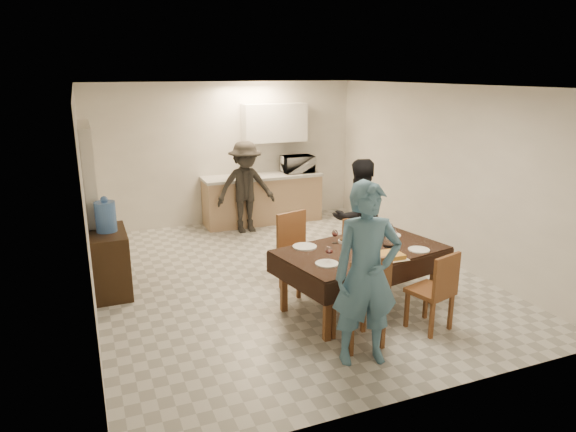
# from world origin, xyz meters

# --- Properties ---
(floor) EXTENTS (5.00, 6.00, 0.02)m
(floor) POSITION_xyz_m (0.00, 0.00, 0.00)
(floor) COLOR silver
(floor) RESTS_ON ground
(ceiling) EXTENTS (5.00, 6.00, 0.02)m
(ceiling) POSITION_xyz_m (0.00, 0.00, 2.60)
(ceiling) COLOR white
(ceiling) RESTS_ON wall_back
(wall_back) EXTENTS (5.00, 0.02, 2.60)m
(wall_back) POSITION_xyz_m (0.00, 3.00, 1.30)
(wall_back) COLOR beige
(wall_back) RESTS_ON floor
(wall_front) EXTENTS (5.00, 0.02, 2.60)m
(wall_front) POSITION_xyz_m (0.00, -3.00, 1.30)
(wall_front) COLOR beige
(wall_front) RESTS_ON floor
(wall_left) EXTENTS (0.02, 6.00, 2.60)m
(wall_left) POSITION_xyz_m (-2.50, 0.00, 1.30)
(wall_left) COLOR beige
(wall_left) RESTS_ON floor
(wall_right) EXTENTS (0.02, 6.00, 2.60)m
(wall_right) POSITION_xyz_m (2.50, 0.00, 1.30)
(wall_right) COLOR beige
(wall_right) RESTS_ON floor
(stub_partition) EXTENTS (0.15, 1.40, 2.10)m
(stub_partition) POSITION_xyz_m (-2.42, 1.20, 1.05)
(stub_partition) COLOR beige
(stub_partition) RESTS_ON floor
(kitchen_base_cabinet) EXTENTS (2.20, 0.60, 0.86)m
(kitchen_base_cabinet) POSITION_xyz_m (0.60, 2.68, 0.43)
(kitchen_base_cabinet) COLOR tan
(kitchen_base_cabinet) RESTS_ON floor
(kitchen_worktop) EXTENTS (2.24, 0.64, 0.05)m
(kitchen_worktop) POSITION_xyz_m (0.60, 2.68, 0.89)
(kitchen_worktop) COLOR #B4B3AE
(kitchen_worktop) RESTS_ON kitchen_base_cabinet
(upper_cabinet) EXTENTS (1.20, 0.34, 0.70)m
(upper_cabinet) POSITION_xyz_m (0.90, 2.82, 1.85)
(upper_cabinet) COLOR silver
(upper_cabinet) RESTS_ON wall_back
(dining_table) EXTENTS (2.11, 1.48, 0.75)m
(dining_table) POSITION_xyz_m (0.48, -1.23, 0.72)
(dining_table) COLOR black
(dining_table) RESTS_ON floor
(chair_near_left) EXTENTS (0.48, 0.48, 0.55)m
(chair_near_left) POSITION_xyz_m (0.03, -2.07, 0.62)
(chair_near_left) COLOR brown
(chair_near_left) RESTS_ON floor
(chair_near_right) EXTENTS (0.51, 0.52, 0.49)m
(chair_near_right) POSITION_xyz_m (0.93, -2.06, 0.56)
(chair_near_right) COLOR brown
(chair_near_right) RESTS_ON floor
(chair_far_left) EXTENTS (0.56, 0.57, 0.55)m
(chair_far_left) POSITION_xyz_m (0.03, -0.57, 0.62)
(chair_far_left) COLOR brown
(chair_far_left) RESTS_ON floor
(chair_far_right) EXTENTS (0.49, 0.49, 0.46)m
(chair_far_right) POSITION_xyz_m (0.93, -0.56, 0.52)
(chair_far_right) COLOR brown
(chair_far_right) RESTS_ON floor
(console) EXTENTS (0.45, 0.89, 0.82)m
(console) POSITION_xyz_m (-2.28, 0.38, 0.41)
(console) COLOR black
(console) RESTS_ON floor
(water_jug) EXTENTS (0.26, 0.26, 0.38)m
(water_jug) POSITION_xyz_m (-2.28, 0.38, 1.02)
(water_jug) COLOR #4F82D5
(water_jug) RESTS_ON console
(wine_bottle) EXTENTS (0.08, 0.08, 0.31)m
(wine_bottle) POSITION_xyz_m (0.43, -1.18, 0.91)
(wine_bottle) COLOR black
(wine_bottle) RESTS_ON dining_table
(water_pitcher) EXTENTS (0.14, 0.14, 0.22)m
(water_pitcher) POSITION_xyz_m (0.83, -1.28, 0.86)
(water_pitcher) COLOR white
(water_pitcher) RESTS_ON dining_table
(savoury_tart) EXTENTS (0.44, 0.33, 0.05)m
(savoury_tart) POSITION_xyz_m (0.58, -1.61, 0.78)
(savoury_tart) COLOR gold
(savoury_tart) RESTS_ON dining_table
(salad_bowl) EXTENTS (0.19, 0.19, 0.07)m
(salad_bowl) POSITION_xyz_m (0.78, -1.05, 0.79)
(salad_bowl) COLOR silver
(salad_bowl) RESTS_ON dining_table
(mushroom_dish) EXTENTS (0.20, 0.20, 0.03)m
(mushroom_dish) POSITION_xyz_m (0.43, -0.95, 0.77)
(mushroom_dish) COLOR silver
(mushroom_dish) RESTS_ON dining_table
(wine_glass_a) EXTENTS (0.08, 0.08, 0.19)m
(wine_glass_a) POSITION_xyz_m (-0.07, -1.48, 0.84)
(wine_glass_a) COLOR white
(wine_glass_a) RESTS_ON dining_table
(wine_glass_b) EXTENTS (0.08, 0.08, 0.18)m
(wine_glass_b) POSITION_xyz_m (1.03, -0.98, 0.84)
(wine_glass_b) COLOR white
(wine_glass_b) RESTS_ON dining_table
(wine_glass_c) EXTENTS (0.08, 0.08, 0.17)m
(wine_glass_c) POSITION_xyz_m (0.28, -0.93, 0.84)
(wine_glass_c) COLOR white
(wine_glass_c) RESTS_ON dining_table
(plate_near_left) EXTENTS (0.26, 0.26, 0.01)m
(plate_near_left) POSITION_xyz_m (-0.12, -1.53, 0.76)
(plate_near_left) COLOR silver
(plate_near_left) RESTS_ON dining_table
(plate_near_right) EXTENTS (0.25, 0.25, 0.01)m
(plate_near_right) POSITION_xyz_m (1.08, -1.53, 0.76)
(plate_near_right) COLOR silver
(plate_near_right) RESTS_ON dining_table
(plate_far_left) EXTENTS (0.29, 0.29, 0.02)m
(plate_far_left) POSITION_xyz_m (-0.12, -0.93, 0.76)
(plate_far_left) COLOR silver
(plate_far_left) RESTS_ON dining_table
(plate_far_right) EXTENTS (0.26, 0.26, 0.01)m
(plate_far_right) POSITION_xyz_m (1.08, -0.93, 0.76)
(plate_far_right) COLOR silver
(plate_far_right) RESTS_ON dining_table
(microwave) EXTENTS (0.58, 0.39, 0.32)m
(microwave) POSITION_xyz_m (1.32, 2.68, 1.07)
(microwave) COLOR silver
(microwave) RESTS_ON kitchen_worktop
(person_near) EXTENTS (0.74, 0.57, 1.82)m
(person_near) POSITION_xyz_m (-0.07, -2.28, 0.91)
(person_near) COLOR teal
(person_near) RESTS_ON floor
(person_far) EXTENTS (0.83, 0.67, 1.63)m
(person_far) POSITION_xyz_m (1.03, -0.18, 0.81)
(person_far) COLOR black
(person_far) RESTS_ON floor
(person_kitchen) EXTENTS (1.05, 0.60, 1.62)m
(person_kitchen) POSITION_xyz_m (0.13, 2.23, 0.81)
(person_kitchen) COLOR black
(person_kitchen) RESTS_ON floor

